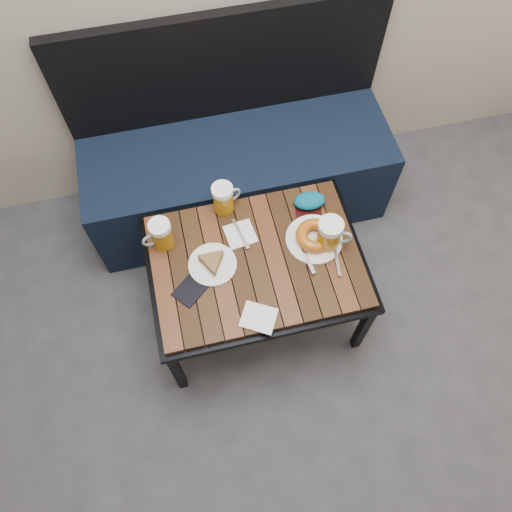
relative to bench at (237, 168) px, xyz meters
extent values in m
cube|color=black|center=(0.00, -0.02, -0.05)|extent=(1.40, 0.50, 0.45)
cube|color=black|center=(0.00, 0.21, 0.43)|extent=(1.40, 0.05, 0.50)
cube|color=black|center=(-0.44, -0.88, -0.06)|extent=(0.03, 0.03, 0.42)
cube|color=black|center=(0.34, -0.88, -0.06)|extent=(0.04, 0.03, 0.42)
cube|color=black|center=(-0.44, -0.32, -0.06)|extent=(0.03, 0.04, 0.42)
cube|color=black|center=(0.34, -0.32, -0.06)|extent=(0.04, 0.04, 0.42)
cube|color=black|center=(-0.05, -0.60, 0.16)|extent=(0.84, 0.62, 0.03)
cube|color=#321B0B|center=(-0.05, -0.60, 0.19)|extent=(0.80, 0.58, 0.02)
cylinder|color=#A66B0D|center=(-0.38, -0.45, 0.25)|extent=(0.09, 0.09, 0.11)
cylinder|color=white|center=(-0.38, -0.45, 0.32)|extent=(0.08, 0.08, 0.03)
torus|color=#8C999E|center=(-0.43, -0.46, 0.25)|extent=(0.07, 0.03, 0.07)
cylinder|color=#A66B0D|center=(-0.12, -0.34, 0.26)|extent=(0.11, 0.11, 0.11)
cylinder|color=white|center=(-0.12, -0.34, 0.32)|extent=(0.09, 0.09, 0.03)
torus|color=#8C999E|center=(-0.08, -0.32, 0.26)|extent=(0.07, 0.04, 0.07)
cylinder|color=#A66B0D|center=(0.23, -0.60, 0.26)|extent=(0.11, 0.11, 0.12)
cylinder|color=white|center=(0.23, -0.60, 0.34)|extent=(0.09, 0.09, 0.03)
torus|color=#8C999E|center=(0.28, -0.62, 0.26)|extent=(0.08, 0.04, 0.08)
cylinder|color=white|center=(-0.22, -0.59, 0.21)|extent=(0.19, 0.19, 0.01)
cylinder|color=white|center=(0.19, -0.57, 0.21)|extent=(0.22, 0.22, 0.01)
torus|color=#8F500D|center=(0.19, -0.57, 0.24)|extent=(0.15, 0.15, 0.05)
cube|color=#A5A8AD|center=(0.26, -0.64, 0.22)|extent=(0.04, 0.23, 0.00)
cube|color=#A5A8AD|center=(0.14, -0.64, 0.22)|extent=(0.03, 0.17, 0.00)
cube|color=white|center=(-0.08, -0.48, 0.20)|extent=(0.13, 0.13, 0.01)
cube|color=#A5A8AD|center=(-0.08, -0.48, 0.21)|extent=(0.04, 0.15, 0.00)
cube|color=white|center=(-0.10, -0.84, 0.20)|extent=(0.16, 0.15, 0.01)
cube|color=black|center=(-0.31, -0.67, 0.20)|extent=(0.16, 0.15, 0.01)
cube|color=black|center=(0.21, -0.44, 0.20)|extent=(0.14, 0.17, 0.01)
ellipsoid|color=#055082|center=(0.22, -0.41, 0.23)|extent=(0.14, 0.09, 0.06)
camera|label=1|loc=(-0.25, -1.47, 1.90)|focal=35.00mm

